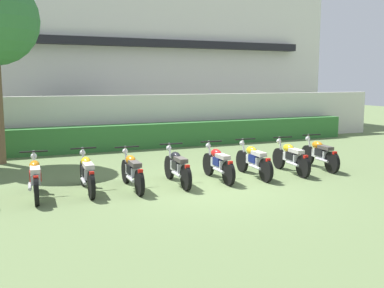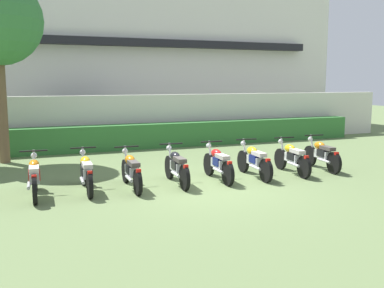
% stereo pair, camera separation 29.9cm
% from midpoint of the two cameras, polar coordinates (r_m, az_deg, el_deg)
% --- Properties ---
extents(ground, '(60.00, 60.00, 0.00)m').
position_cam_midpoint_polar(ground, '(10.67, 2.70, -5.58)').
color(ground, '#607547').
extents(building, '(24.97, 6.50, 8.08)m').
position_cam_midpoint_polar(building, '(24.21, -11.91, 11.59)').
color(building, white).
rests_on(building, ground).
extents(compound_wall, '(23.72, 0.30, 1.97)m').
position_cam_midpoint_polar(compound_wall, '(17.29, -7.40, 2.98)').
color(compound_wall, silver).
rests_on(compound_wall, ground).
extents(hedge_row, '(18.98, 0.70, 0.91)m').
position_cam_midpoint_polar(hedge_row, '(16.67, -6.76, 0.97)').
color(hedge_row, '#337033').
rests_on(hedge_row, ground).
extents(parked_car, '(4.71, 2.57, 1.89)m').
position_cam_midpoint_polar(parked_car, '(19.03, -13.04, 3.16)').
color(parked_car, '#9EA3A8').
rests_on(parked_car, ground).
extents(motorcycle_in_row_0, '(0.60, 1.87, 0.98)m').
position_cam_midpoint_polar(motorcycle_in_row_0, '(10.23, -18.78, -3.99)').
color(motorcycle_in_row_0, black).
rests_on(motorcycle_in_row_0, ground).
extents(motorcycle_in_row_1, '(0.60, 1.94, 0.96)m').
position_cam_midpoint_polar(motorcycle_in_row_1, '(10.44, -12.64, -3.55)').
color(motorcycle_in_row_1, black).
rests_on(motorcycle_in_row_1, ground).
extents(motorcycle_in_row_2, '(0.60, 1.91, 0.95)m').
position_cam_midpoint_polar(motorcycle_in_row_2, '(10.52, -7.01, -3.37)').
color(motorcycle_in_row_2, black).
rests_on(motorcycle_in_row_2, ground).
extents(motorcycle_in_row_3, '(0.60, 1.92, 0.96)m').
position_cam_midpoint_polar(motorcycle_in_row_3, '(10.87, -1.21, -2.89)').
color(motorcycle_in_row_3, black).
rests_on(motorcycle_in_row_3, ground).
extents(motorcycle_in_row_4, '(0.60, 1.86, 0.96)m').
position_cam_midpoint_polar(motorcycle_in_row_4, '(11.33, 4.11, -2.47)').
color(motorcycle_in_row_4, black).
rests_on(motorcycle_in_row_4, ground).
extents(motorcycle_in_row_5, '(0.60, 1.96, 0.96)m').
position_cam_midpoint_polar(motorcycle_in_row_5, '(11.81, 8.69, -2.09)').
color(motorcycle_in_row_5, black).
rests_on(motorcycle_in_row_5, ground).
extents(motorcycle_in_row_6, '(0.60, 1.88, 0.96)m').
position_cam_midpoint_polar(motorcycle_in_row_6, '(12.45, 13.38, -1.71)').
color(motorcycle_in_row_6, black).
rests_on(motorcycle_in_row_6, ground).
extents(motorcycle_in_row_7, '(0.60, 1.83, 0.96)m').
position_cam_midpoint_polar(motorcycle_in_row_7, '(13.20, 16.95, -1.27)').
color(motorcycle_in_row_7, black).
rests_on(motorcycle_in_row_7, ground).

